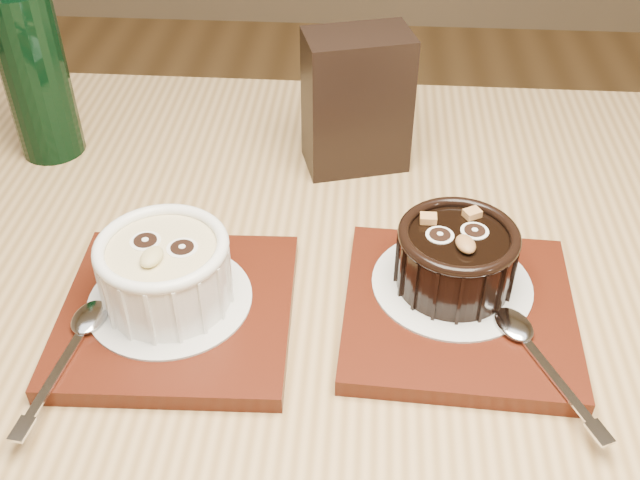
# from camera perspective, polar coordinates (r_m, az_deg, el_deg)

# --- Properties ---
(table) EXTENTS (1.20, 0.81, 0.75)m
(table) POSITION_cam_1_polar(r_m,az_deg,el_deg) (0.67, 1.24, -11.14)
(table) COLOR olive
(table) RESTS_ON ground
(tray_left) EXTENTS (0.19, 0.19, 0.01)m
(tray_left) POSITION_cam_1_polar(r_m,az_deg,el_deg) (0.61, -10.78, -5.44)
(tray_left) COLOR #4B190C
(tray_left) RESTS_ON table
(doily_left) EXTENTS (0.13, 0.13, 0.00)m
(doily_left) POSITION_cam_1_polar(r_m,az_deg,el_deg) (0.61, -11.34, -4.46)
(doily_left) COLOR silver
(doily_left) RESTS_ON tray_left
(ramekin_white) EXTENTS (0.10, 0.10, 0.06)m
(ramekin_white) POSITION_cam_1_polar(r_m,az_deg,el_deg) (0.59, -11.74, -2.16)
(ramekin_white) COLOR white
(ramekin_white) RESTS_ON doily_left
(spoon_left) EXTENTS (0.04, 0.14, 0.01)m
(spoon_left) POSITION_cam_1_polar(r_m,az_deg,el_deg) (0.58, -18.58, -7.99)
(spoon_left) COLOR silver
(spoon_left) RESTS_ON tray_left
(tray_right) EXTENTS (0.19, 0.19, 0.01)m
(tray_right) POSITION_cam_1_polar(r_m,az_deg,el_deg) (0.61, 10.50, -5.35)
(tray_right) COLOR #4B190C
(tray_right) RESTS_ON table
(doily_right) EXTENTS (0.13, 0.13, 0.00)m
(doily_right) POSITION_cam_1_polar(r_m,az_deg,el_deg) (0.62, 10.01, -3.30)
(doily_right) COLOR silver
(doily_right) RESTS_ON tray_right
(ramekin_dark) EXTENTS (0.10, 0.10, 0.06)m
(ramekin_dark) POSITION_cam_1_polar(r_m,az_deg,el_deg) (0.60, 10.33, -1.16)
(ramekin_dark) COLOR black
(ramekin_dark) RESTS_ON doily_right
(spoon_right) EXTENTS (0.08, 0.13, 0.01)m
(spoon_right) POSITION_cam_1_polar(r_m,az_deg,el_deg) (0.57, 16.42, -8.54)
(spoon_right) COLOR silver
(spoon_right) RESTS_ON tray_right
(condiment_stand) EXTENTS (0.11, 0.09, 0.14)m
(condiment_stand) POSITION_cam_1_polar(r_m,az_deg,el_deg) (0.75, 2.81, 10.48)
(condiment_stand) COLOR black
(condiment_stand) RESTS_ON table
(green_bottle) EXTENTS (0.06, 0.06, 0.24)m
(green_bottle) POSITION_cam_1_polar(r_m,az_deg,el_deg) (0.81, -20.97, 12.11)
(green_bottle) COLOR black
(green_bottle) RESTS_ON table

